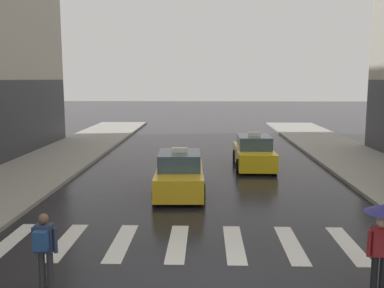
{
  "coord_description": "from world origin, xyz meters",
  "views": [
    {
      "loc": [
        -0.02,
        -8.27,
        4.44
      ],
      "look_at": [
        -0.54,
        8.0,
        1.99
      ],
      "focal_mm": 40.44,
      "sensor_mm": 36.0,
      "label": 1
    }
  ],
  "objects": [
    {
      "name": "taxi_second",
      "position": [
        2.43,
        13.47,
        0.72
      ],
      "size": [
        1.95,
        4.55,
        1.8
      ],
      "color": "yellow",
      "rests_on": "ground"
    },
    {
      "name": "pedestrian_with_backpack",
      "position": [
        -3.41,
        0.32,
        0.97
      ],
      "size": [
        0.55,
        0.43,
        1.65
      ],
      "color": "#333338",
      "rests_on": "ground"
    },
    {
      "name": "taxi_lead",
      "position": [
        -1.04,
        8.38,
        0.72
      ],
      "size": [
        2.05,
        4.6,
        1.8
      ],
      "color": "gold",
      "rests_on": "ground"
    },
    {
      "name": "crosswalk_markings",
      "position": [
        -0.0,
        3.0,
        0.0
      ],
      "size": [
        11.3,
        2.8,
        0.01
      ],
      "color": "silver",
      "rests_on": "ground"
    }
  ]
}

